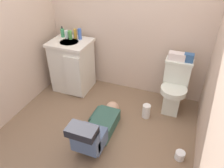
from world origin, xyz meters
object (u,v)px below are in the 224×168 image
Objects in this scene: person_plumber at (97,128)px; soap_dispenser at (63,33)px; bottle_blue at (80,34)px; toilet at (174,87)px; vanity_cabinet at (73,65)px; toilet_paper_roll at (180,155)px; bottle_amber at (75,34)px; faucet at (74,35)px; toiletry_bag at (189,58)px; bottle_green at (70,35)px; tissue_box at (177,56)px; bottle_clear at (66,34)px; paper_towel_roll at (146,111)px.

soap_dispenser is at bearing 134.52° from person_plumber.
toilet is at bearing -4.40° from bottle_blue.
vanity_cabinet reaches higher than toilet_paper_roll.
bottle_amber is 0.91× the size of bottle_blue.
bottle_blue is at bearing 53.82° from vanity_cabinet.
faucet is 1.71m from toiletry_bag.
bottle_green is 2.25m from toilet_paper_roll.
soap_dispenser is at bearing -173.99° from faucet.
soap_dispenser reaches higher than toilet_paper_roll.
faucet is (-0.00, 0.15, 0.45)m from vanity_cabinet.
faucet is at bearing 151.31° from toilet_paper_roll.
faucet is at bearing 60.92° from bottle_green.
soap_dispenser is 0.29m from bottle_blue.
person_plumber is at bearing -176.65° from toilet_paper_roll.
toilet is 1.87m from soap_dispenser.
faucet is (-1.60, 0.12, 0.50)m from toilet.
person_plumber is at bearing -125.27° from tissue_box.
bottle_green is at bearing -3.51° from bottle_clear.
person_plumber is (0.83, -0.91, -0.24)m from vanity_cabinet.
bottle_blue is at bearing 12.45° from bottle_clear.
toiletry_bag is at bearing 45.35° from paper_towel_roll.
soap_dispenser is 1.27× the size of bottle_green.
toilet is 6.82× the size of toilet_paper_roll.
toilet_paper_roll is (1.00, 0.06, -0.13)m from person_plumber.
bottle_blue is at bearing 179.12° from toiletry_bag.
bottle_green is at bearing 130.83° from person_plumber.
toiletry_bag is (0.10, 0.09, 0.44)m from toilet.
bottle_blue is at bearing -5.41° from faucet.
tissue_box is (-0.05, 0.09, 0.43)m from toilet.
faucet is 2.24m from toilet_paper_roll.
bottle_amber reaches higher than faucet.
toilet is at bearing 104.52° from toilet_paper_roll.
bottle_green is at bearing 112.41° from vanity_cabinet.
toilet_paper_roll is (0.12, -0.97, -0.76)m from toiletry_bag.
bottle_clear reaches higher than toilet.
bottle_green is at bearing -160.15° from bottle_blue.
toiletry_bag is 0.62× the size of paper_towel_roll.
person_plumber reaches higher than paper_towel_roll.
paper_towel_roll is at bearing -15.89° from soap_dispenser.
toiletry_bag is (0.87, 1.02, 0.63)m from person_plumber.
person_plumber is 8.16× the size of bottle_green.
toilet is 1.22m from person_plumber.
soap_dispenser is at bearing 166.18° from bottle_green.
vanity_cabinet reaches higher than person_plumber.
vanity_cabinet is 6.61× the size of toiletry_bag.
bottle_amber is 1.36× the size of toilet_paper_roll.
toilet is at bearing -3.35° from soap_dispenser.
tissue_box is 1.75m from soap_dispenser.
bottle_green reaches higher than tissue_box.
toilet is 1.78m from bottle_clear.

